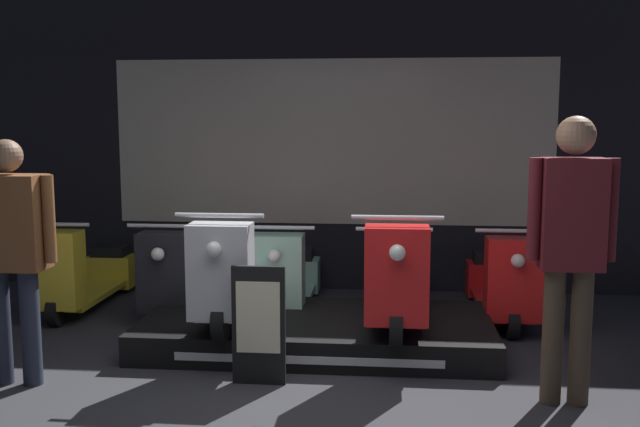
# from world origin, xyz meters

# --- Properties ---
(shop_wall_back) EXTENTS (8.24, 0.09, 3.20)m
(shop_wall_back) POSITION_xyz_m (0.00, 3.52, 1.60)
(shop_wall_back) COLOR black
(shop_wall_back) RESTS_ON ground_plane
(display_platform) EXTENTS (2.74, 1.30, 0.23)m
(display_platform) POSITION_xyz_m (0.03, 1.57, 0.12)
(display_platform) COLOR black
(display_platform) RESTS_ON ground_plane
(scooter_display_left) EXTENTS (0.63, 1.65, 0.91)m
(scooter_display_left) POSITION_xyz_m (-0.59, 1.48, 0.57)
(scooter_display_left) COLOR black
(scooter_display_left) RESTS_ON display_platform
(scooter_display_right) EXTENTS (0.63, 1.65, 0.91)m
(scooter_display_right) POSITION_xyz_m (0.65, 1.48, 0.57)
(scooter_display_right) COLOR black
(scooter_display_right) RESTS_ON display_platform
(scooter_backrow_0) EXTENTS (0.63, 1.65, 0.91)m
(scooter_backrow_0) POSITION_xyz_m (-2.27, 2.46, 0.34)
(scooter_backrow_0) COLOR black
(scooter_backrow_0) RESTS_ON ground_plane
(scooter_backrow_1) EXTENTS (0.63, 1.65, 0.91)m
(scooter_backrow_1) POSITION_xyz_m (-1.30, 2.46, 0.34)
(scooter_backrow_1) COLOR black
(scooter_backrow_1) RESTS_ON ground_plane
(scooter_backrow_2) EXTENTS (0.63, 1.65, 0.91)m
(scooter_backrow_2) POSITION_xyz_m (-0.33, 2.46, 0.34)
(scooter_backrow_2) COLOR black
(scooter_backrow_2) RESTS_ON ground_plane
(scooter_backrow_3) EXTENTS (0.63, 1.65, 0.91)m
(scooter_backrow_3) POSITION_xyz_m (0.64, 2.46, 0.34)
(scooter_backrow_3) COLOR black
(scooter_backrow_3) RESTS_ON ground_plane
(scooter_backrow_4) EXTENTS (0.63, 1.65, 0.91)m
(scooter_backrow_4) POSITION_xyz_m (1.61, 2.46, 0.34)
(scooter_backrow_4) COLOR black
(scooter_backrow_4) RESTS_ON ground_plane
(person_left_browsing) EXTENTS (0.62, 0.26, 1.66)m
(person_left_browsing) POSITION_xyz_m (-1.91, 0.56, 0.99)
(person_left_browsing) COLOR #232838
(person_left_browsing) RESTS_ON ground_plane
(person_right_browsing) EXTENTS (0.54, 0.24, 1.81)m
(person_right_browsing) POSITION_xyz_m (1.71, 0.56, 1.06)
(person_right_browsing) COLOR #473828
(person_right_browsing) RESTS_ON ground_plane
(price_sign_board) EXTENTS (0.36, 0.04, 0.82)m
(price_sign_board) POSITION_xyz_m (-0.28, 0.71, 0.41)
(price_sign_board) COLOR black
(price_sign_board) RESTS_ON ground_plane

